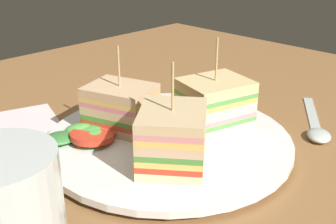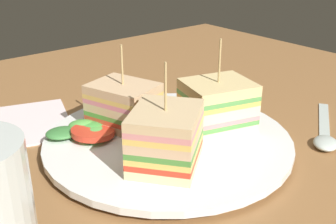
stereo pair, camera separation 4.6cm
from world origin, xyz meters
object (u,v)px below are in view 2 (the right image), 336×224
sandwich_wedge_0 (124,105)px  sandwich_wedge_1 (166,138)px  chip_pile (171,127)px  plate (168,141)px  spoon (325,137)px  sandwich_wedge_2 (217,106)px  napkin (15,124)px

sandwich_wedge_0 → sandwich_wedge_1: (1.93, 10.02, 0.34)cm
sandwich_wedge_1 → chip_pile: sandwich_wedge_1 is taller
plate → spoon: 18.34cm
sandwich_wedge_2 → napkin: bearing=-32.1°
napkin → sandwich_wedge_1: bearing=109.0°
sandwich_wedge_1 → sandwich_wedge_2: 9.86cm
sandwich_wedge_0 → chip_pile: 6.23cm
spoon → napkin: bearing=-78.0°
sandwich_wedge_0 → sandwich_wedge_1: sandwich_wedge_1 is taller
sandwich_wedge_0 → napkin: bearing=-158.3°
sandwich_wedge_0 → chip_pile: size_ratio=1.46×
plate → sandwich_wedge_2: bearing=161.5°
sandwich_wedge_2 → sandwich_wedge_0: bearing=-28.9°
sandwich_wedge_0 → spoon: size_ratio=0.71×
spoon → napkin: (26.48, -26.53, -0.15)cm
plate → sandwich_wedge_1: (3.91, 4.45, 3.39)cm
plate → sandwich_wedge_1: size_ratio=2.63×
sandwich_wedge_0 → sandwich_wedge_2: 10.63cm
plate → sandwich_wedge_2: 6.79cm
chip_pile → napkin: bearing=-54.6°
sandwich_wedge_0 → sandwich_wedge_2: (-7.58, 7.45, 0.30)cm
chip_pile → spoon: 18.04cm
sandwich_wedge_2 → napkin: 25.15cm
sandwich_wedge_0 → sandwich_wedge_1: 10.22cm
chip_pile → napkin: chip_pile is taller
plate → spoon: plate is taller
chip_pile → sandwich_wedge_0: bearing=-65.5°
sandwich_wedge_1 → sandwich_wedge_0: bearing=41.1°
sandwich_wedge_1 → spoon: (-19.25, 5.59, -3.80)cm
sandwich_wedge_1 → chip_pile: 6.59cm
sandwich_wedge_2 → chip_pile: bearing=-5.3°
napkin → sandwich_wedge_2: bearing=132.4°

